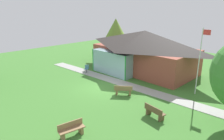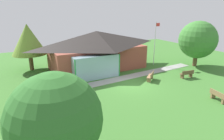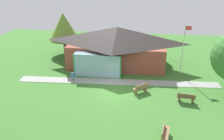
{
  "view_description": "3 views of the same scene",
  "coord_description": "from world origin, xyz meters",
  "views": [
    {
      "loc": [
        12.79,
        -11.52,
        7.0
      ],
      "look_at": [
        -0.79,
        1.91,
        1.08
      ],
      "focal_mm": 32.75,
      "sensor_mm": 36.0,
      "label": 1
    },
    {
      "loc": [
        -10.0,
        -14.51,
        7.06
      ],
      "look_at": [
        -0.89,
        2.47,
        0.94
      ],
      "focal_mm": 31.04,
      "sensor_mm": 36.0,
      "label": 2
    },
    {
      "loc": [
        2.29,
        -19.34,
        10.58
      ],
      "look_at": [
        -0.61,
        2.09,
        1.24
      ],
      "focal_mm": 37.72,
      "sensor_mm": 36.0,
      "label": 3
    }
  ],
  "objects": [
    {
      "name": "ground_plane",
      "position": [
        0.0,
        0.0,
        0.0
      ],
      "size": [
        44.0,
        44.0,
        0.0
      ],
      "primitive_type": "plane",
      "color": "#3D752D"
    },
    {
      "name": "pavilion",
      "position": [
        -0.72,
        6.71,
        2.35
      ],
      "size": [
        11.91,
        7.54,
        4.53
      ],
      "color": "brown",
      "rests_on": "ground_plane"
    },
    {
      "name": "footpath",
      "position": [
        0.0,
        1.97,
        0.01
      ],
      "size": [
        20.26,
        2.51,
        0.03
      ],
      "primitive_type": "cube",
      "rotation": [
        0.0,
        0.0,
        0.06
      ],
      "color": "#999993",
      "rests_on": "ground_plane"
    },
    {
      "name": "flagpole",
      "position": [
        6.48,
        4.57,
        3.04
      ],
      "size": [
        0.64,
        0.08,
        5.5
      ],
      "color": "silver",
      "rests_on": "ground_plane"
    },
    {
      "name": "bench_rear_near_path",
      "position": [
        2.35,
        0.12,
        0.4
      ],
      "size": [
        1.44,
        1.29,
        0.84
      ],
      "rotation": [
        0.0,
        0.0,
        0.69
      ],
      "color": "olive",
      "rests_on": "ground_plane"
    },
    {
      "name": "bench_front_right",
      "position": [
        4.1,
        -6.14,
        0.4
      ],
      "size": [
        0.71,
        1.56,
        0.84
      ],
      "rotation": [
        0.0,
        0.0,
        4.53
      ],
      "color": "olive",
      "rests_on": "ground_plane"
    },
    {
      "name": "bench_mid_right",
      "position": [
        6.24,
        -1.12,
        0.4
      ],
      "size": [
        1.55,
        0.65,
        0.84
      ],
      "rotation": [
        0.0,
        0.0,
        6.14
      ],
      "color": "brown",
      "rests_on": "ground_plane"
    },
    {
      "name": "patio_chair_west",
      "position": [
        -4.57,
        1.66,
        0.42
      ],
      "size": [
        0.6,
        0.6,
        0.86
      ],
      "rotation": [
        0.0,
        0.0,
        3.68
      ],
      "color": "teal",
      "rests_on": "ground_plane"
    },
    {
      "name": "tree_east_hedge",
      "position": [
        10.75,
        1.63,
        3.36
      ],
      "size": [
        4.62,
        4.62,
        5.68
      ],
      "color": "brown",
      "rests_on": "ground_plane"
    },
    {
      "name": "tree_behind_pavilion_left",
      "position": [
        -7.97,
        9.77,
        3.66
      ],
      "size": [
        3.93,
        3.93,
        5.45
      ],
      "color": "brown",
      "rests_on": "ground_plane"
    },
    {
      "name": "tree_lawn_corner",
      "position": [
        -8.94,
        -8.36,
        3.36
      ],
      "size": [
        3.36,
        3.36,
        5.07
      ],
      "color": "brown",
      "rests_on": "ground_plane"
    }
  ]
}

